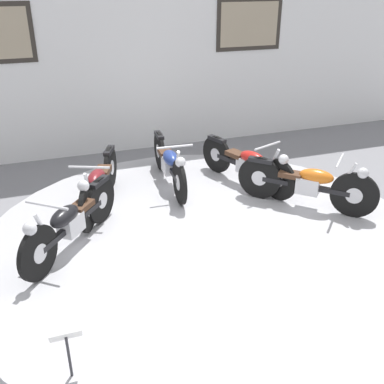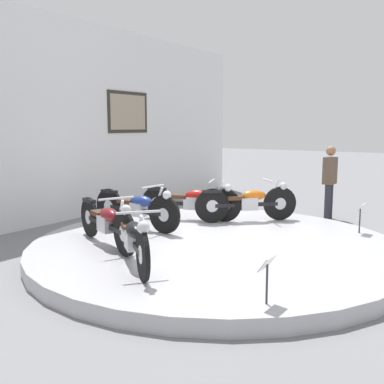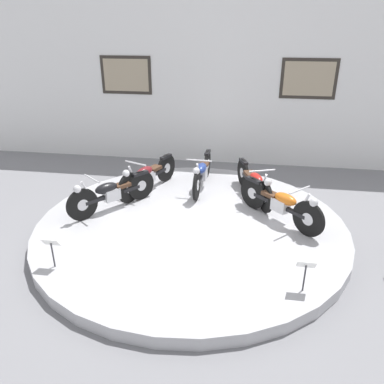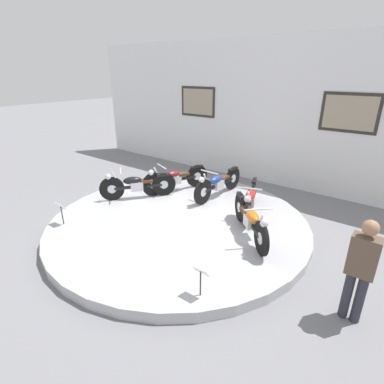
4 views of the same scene
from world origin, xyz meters
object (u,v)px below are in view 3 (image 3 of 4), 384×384
motorcycle_maroon (148,175)px  motorcycle_red (254,182)px  motorcycle_orange (281,203)px  info_placard_front_centre (306,269)px  info_placard_front_left (51,246)px  motorcycle_blue (202,171)px  motorcycle_black (111,192)px

motorcycle_maroon → motorcycle_red: motorcycle_maroon is taller
motorcycle_red → motorcycle_orange: size_ratio=1.28×
motorcycle_orange → info_placard_front_centre: (0.22, -2.01, -0.02)m
motorcycle_red → motorcycle_maroon: bearing=180.0°
motorcycle_orange → info_placard_front_left: motorcycle_orange is taller
motorcycle_orange → info_placard_front_centre: bearing=-83.8°
motorcycle_blue → info_placard_front_left: motorcycle_blue is taller
motorcycle_black → motorcycle_maroon: size_ratio=0.85×
info_placard_front_left → motorcycle_maroon: bearing=76.6°
info_placard_front_left → motorcycle_black: bearing=83.8°
info_placard_front_left → info_placard_front_centre: bearing=0.0°
motorcycle_maroon → info_placard_front_centre: bearing=-44.5°
motorcycle_black → motorcycle_maroon: motorcycle_maroon is taller
motorcycle_black → info_placard_front_centre: (3.51, -2.00, -0.02)m
motorcycle_black → motorcycle_red: 2.96m
motorcycle_orange → motorcycle_black: bearing=-179.9°
motorcycle_red → info_placard_front_left: (-3.02, -2.96, -0.01)m
motorcycle_orange → info_placard_front_left: 4.04m
motorcycle_orange → info_placard_front_left: (-3.51, -2.01, -0.02)m
motorcycle_maroon → info_placard_front_centre: size_ratio=3.66×
motorcycle_maroon → info_placard_front_centre: (3.02, -2.97, -0.02)m
motorcycle_black → motorcycle_blue: bearing=39.7°
motorcycle_blue → motorcycle_orange: (1.65, -1.36, -0.00)m
info_placard_front_left → motorcycle_red: bearing=44.5°
motorcycle_red → info_placard_front_centre: 3.05m
motorcycle_maroon → motorcycle_blue: bearing=19.0°
motorcycle_red → info_placard_front_centre: (0.71, -2.96, -0.01)m
motorcycle_orange → info_placard_front_centre: 2.02m
motorcycle_black → motorcycle_maroon: bearing=63.3°
motorcycle_blue → motorcycle_red: motorcycle_blue is taller
motorcycle_orange → motorcycle_maroon: bearing=161.1°
motorcycle_maroon → motorcycle_orange: size_ratio=1.28×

